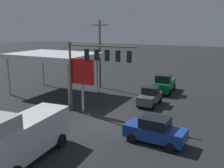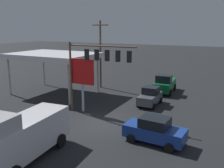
{
  "view_description": "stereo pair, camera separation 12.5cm",
  "coord_description": "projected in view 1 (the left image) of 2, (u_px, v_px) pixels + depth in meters",
  "views": [
    {
      "loc": [
        -9.91,
        17.74,
        8.21
      ],
      "look_at": [
        0.0,
        -2.0,
        3.19
      ],
      "focal_mm": 40.0,
      "sensor_mm": 36.0,
      "label": 1
    },
    {
      "loc": [
        -10.03,
        17.69,
        8.21
      ],
      "look_at": [
        0.0,
        -2.0,
        3.19
      ],
      "focal_mm": 40.0,
      "sensor_mm": 36.0,
      "label": 2
    }
  ],
  "objects": [
    {
      "name": "ground_plane",
      "position": [
        102.0,
        124.0,
        21.62
      ],
      "size": [
        200.0,
        200.0,
        0.0
      ],
      "primitive_type": "plane",
      "color": "black"
    },
    {
      "name": "traffic_signal_assembly",
      "position": [
        97.0,
        60.0,
        22.92
      ],
      "size": [
        6.99,
        0.43,
        6.88
      ],
      "color": "brown",
      "rests_on": "ground"
    },
    {
      "name": "utility_pole",
      "position": [
        100.0,
        53.0,
        33.9
      ],
      "size": [
        2.4,
        0.26,
        9.11
      ],
      "color": "brown",
      "rests_on": "ground"
    },
    {
      "name": "gas_station_canopy",
      "position": [
        53.0,
        56.0,
        30.8
      ],
      "size": [
        10.24,
        7.4,
        5.11
      ],
      "color": "silver",
      "rests_on": "ground"
    },
    {
      "name": "price_sign",
      "position": [
        82.0,
        74.0,
        24.2
      ],
      "size": [
        2.53,
        0.27,
        5.27
      ],
      "color": "#B7B7BC",
      "rests_on": "ground"
    },
    {
      "name": "pickup_parked",
      "position": [
        164.0,
        84.0,
        32.07
      ],
      "size": [
        2.53,
        5.32,
        2.4
      ],
      "rotation": [
        0.0,
        0.0,
        1.64
      ],
      "color": "#0C592D",
      "rests_on": "ground"
    },
    {
      "name": "hatchback_crossing",
      "position": [
        150.0,
        96.0,
        26.9
      ],
      "size": [
        1.97,
        3.8,
        1.97
      ],
      "rotation": [
        0.0,
        0.0,
        1.57
      ],
      "color": "#474C51",
      "rests_on": "ground"
    },
    {
      "name": "sedan_waiting",
      "position": [
        155.0,
        130.0,
        18.03
      ],
      "size": [
        4.51,
        2.3,
        1.93
      ],
      "rotation": [
        0.0,
        0.0,
        -0.07
      ],
      "color": "navy",
      "rests_on": "ground"
    },
    {
      "name": "delivery_truck",
      "position": [
        23.0,
        135.0,
        15.39
      ],
      "size": [
        2.98,
        6.96,
        3.58
      ],
      "rotation": [
        0.0,
        0.0,
        1.65
      ],
      "color": "silver",
      "rests_on": "ground"
    },
    {
      "name": "fire_hydrant",
      "position": [
        55.0,
        115.0,
        22.53
      ],
      "size": [
        0.24,
        0.24,
        0.88
      ],
      "color": "gold",
      "rests_on": "ground"
    }
  ]
}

